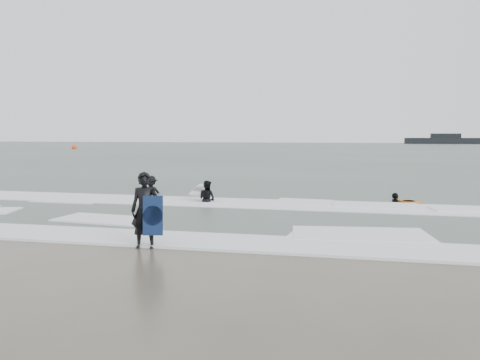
% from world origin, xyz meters
% --- Properties ---
extents(ground, '(320.00, 320.00, 0.00)m').
position_xyz_m(ground, '(0.00, 0.00, 0.00)').
color(ground, brown).
rests_on(ground, ground).
extents(sea, '(320.00, 320.00, 0.00)m').
position_xyz_m(sea, '(0.00, 80.00, 0.06)').
color(sea, '#47544C').
rests_on(sea, ground).
extents(surfer_centre, '(0.77, 0.58, 1.91)m').
position_xyz_m(surfer_centre, '(-0.89, -1.50, 0.00)').
color(surfer_centre, black).
rests_on(surfer_centre, ground).
extents(surfer_wading, '(0.90, 0.82, 1.51)m').
position_xyz_m(surfer_wading, '(-1.58, 5.91, 0.00)').
color(surfer_wading, black).
rests_on(surfer_wading, ground).
extents(surfer_breaker, '(1.30, 1.04, 1.76)m').
position_xyz_m(surfer_breaker, '(-4.99, 8.10, 0.00)').
color(surfer_breaker, black).
rests_on(surfer_breaker, ground).
extents(surfer_right_near, '(0.86, 0.97, 1.58)m').
position_xyz_m(surfer_right_near, '(5.88, 7.98, 0.00)').
color(surfer_right_near, black).
rests_on(surfer_right_near, ground).
extents(surf_foam, '(30.03, 9.06, 0.09)m').
position_xyz_m(surf_foam, '(0.00, 3.70, 0.04)').
color(surf_foam, white).
rests_on(surf_foam, ground).
extents(bodyboards, '(9.15, 10.05, 1.25)m').
position_xyz_m(bodyboards, '(1.29, 4.15, 0.50)').
color(bodyboards, '#0D1B40').
rests_on(bodyboards, ground).
extents(buoy, '(1.00, 1.00, 1.65)m').
position_xyz_m(buoy, '(-49.10, 70.91, 0.42)').
color(buoy, '#F2460A').
rests_on(buoy, ground).
extents(vessel_horizon, '(23.97, 4.28, 3.25)m').
position_xyz_m(vessel_horizon, '(33.32, 144.98, 1.22)').
color(vessel_horizon, black).
rests_on(vessel_horizon, ground).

